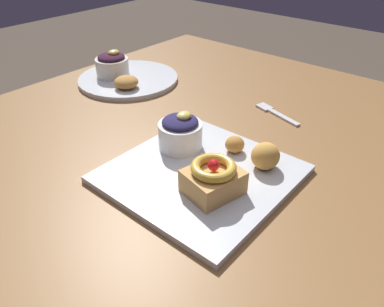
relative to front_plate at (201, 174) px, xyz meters
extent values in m
cube|color=brown|center=(0.05, 0.09, -0.03)|extent=(1.20, 1.02, 0.04)
cylinder|color=brown|center=(0.56, 0.51, -0.39)|extent=(0.07, 0.07, 0.69)
cube|color=silver|center=(0.00, 0.00, 0.00)|extent=(0.29, 0.29, 0.01)
cube|color=tan|center=(-0.03, -0.05, 0.03)|extent=(0.10, 0.09, 0.04)
torus|color=gold|center=(-0.03, -0.05, 0.05)|extent=(0.09, 0.09, 0.02)
sphere|color=red|center=(-0.03, -0.05, 0.06)|extent=(0.02, 0.02, 0.02)
cylinder|color=white|center=(0.04, 0.08, 0.03)|extent=(0.08, 0.08, 0.05)
ellipsoid|color=#28234C|center=(0.04, 0.08, 0.06)|extent=(0.07, 0.07, 0.02)
ellipsoid|color=#EAD666|center=(0.04, 0.08, 0.07)|extent=(0.03, 0.02, 0.01)
ellipsoid|color=gold|center=(0.08, -0.08, 0.03)|extent=(0.05, 0.05, 0.05)
ellipsoid|color=#BC7F38|center=(0.09, -0.01, 0.02)|extent=(0.04, 0.04, 0.03)
cylinder|color=silver|center=(0.21, 0.43, 0.00)|extent=(0.27, 0.27, 0.01)
cylinder|color=silver|center=(0.19, 0.46, 0.03)|extent=(0.09, 0.09, 0.05)
ellipsoid|color=#38192D|center=(0.19, 0.46, 0.06)|extent=(0.07, 0.07, 0.02)
ellipsoid|color=#E5CC56|center=(0.20, 0.46, 0.07)|extent=(0.03, 0.03, 0.01)
ellipsoid|color=#B77F3D|center=(0.16, 0.37, 0.02)|extent=(0.06, 0.06, 0.03)
cube|color=silver|center=(0.29, 0.00, 0.00)|extent=(0.04, 0.09, 0.00)
cube|color=silver|center=(0.31, 0.06, 0.00)|extent=(0.03, 0.04, 0.00)
camera|label=1|loc=(-0.41, -0.33, 0.39)|focal=34.77mm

